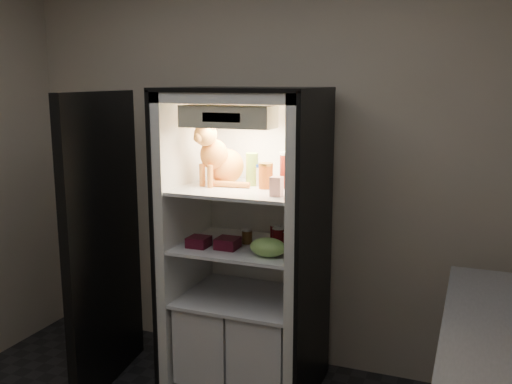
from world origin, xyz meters
TOP-DOWN VIEW (x-y plane):
  - room_shell at (0.00, 0.00)m, footprint 3.60×3.60m
  - refrigerator at (0.00, 1.38)m, footprint 0.90×0.72m
  - fridge_door at (-0.84, 1.08)m, footprint 0.18×0.87m
  - tabby_cat at (-0.17, 1.37)m, footprint 0.35×0.41m
  - parmesan_shaker at (0.02, 1.40)m, footprint 0.08×0.08m
  - mayo_tub at (0.06, 1.43)m, footprint 0.09×0.09m
  - salsa_jar at (0.14, 1.34)m, footprint 0.09×0.09m
  - pepper_jar at (0.26, 1.43)m, footprint 0.13×0.13m
  - cream_carton at (0.27, 1.15)m, footprint 0.06×0.06m
  - soda_can_a at (0.18, 1.38)m, footprint 0.07×0.07m
  - soda_can_b at (0.27, 1.29)m, footprint 0.06×0.06m
  - soda_can_c at (0.24, 1.28)m, footprint 0.07×0.07m
  - condiment_jar at (0.01, 1.35)m, footprint 0.06×0.06m
  - grape_bag at (0.22, 1.15)m, footprint 0.21×0.15m
  - berry_box_left at (-0.23, 1.18)m, footprint 0.12×0.12m
  - berry_box_right at (-0.05, 1.21)m, footprint 0.13×0.13m

SIDE VIEW (x-z plane):
  - refrigerator at x=0.00m, z-range -0.15..1.73m
  - fridge_door at x=-0.84m, z-range -0.01..1.84m
  - berry_box_left at x=-0.23m, z-range 0.94..1.00m
  - berry_box_right at x=-0.05m, z-range 0.94..1.00m
  - condiment_jar at x=0.01m, z-range 0.94..1.03m
  - grape_bag at x=0.22m, z-range 0.94..1.05m
  - soda_can_b at x=0.27m, z-range 0.94..1.06m
  - soda_can_a at x=0.18m, z-range 0.94..1.06m
  - soda_can_c at x=0.24m, z-range 0.94..1.07m
  - cream_carton at x=0.27m, z-range 1.29..1.40m
  - mayo_tub at x=0.06m, z-range 1.29..1.42m
  - salsa_jar at x=0.14m, z-range 1.29..1.44m
  - parmesan_shaker at x=0.02m, z-range 1.29..1.49m
  - pepper_jar at x=0.26m, z-range 1.29..1.50m
  - tabby_cat at x=-0.17m, z-range 1.24..1.65m
  - room_shell at x=0.00m, z-range -0.18..3.42m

